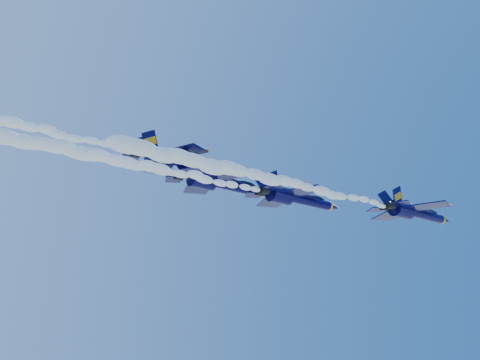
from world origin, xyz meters
TOP-DOWN VIEW (x-y plane):
  - jet_lead at (20.25, -12.47)m, footprint 17.35×14.23m
  - smoke_trail_jet_lead at (-10.02, -12.47)m, footprint 45.70×2.21m
  - jet_second at (3.16, -2.72)m, footprint 17.50×14.35m
  - smoke_trail_jet_second at (-27.17, -2.72)m, footprint 45.70×2.23m
  - jet_third at (-5.27, 5.94)m, footprint 19.51×16.01m
  - smoke_trail_jet_third at (-36.46, 5.94)m, footprint 45.70×2.49m
  - jet_fourth at (-10.33, 10.90)m, footprint 20.09×16.48m

SIDE VIEW (x-z plane):
  - smoke_trail_jet_lead at x=-10.02m, z-range 147.01..149.00m
  - jet_lead at x=20.25m, z-range 145.25..151.69m
  - smoke_trail_jet_second at x=-27.17m, z-range 148.67..150.68m
  - jet_second at x=3.16m, z-range 146.89..153.39m
  - smoke_trail_jet_third at x=-36.46m, z-range 151.64..153.88m
  - jet_third at x=-5.27m, z-range 149.62..156.87m
  - jet_fourth at x=-10.33m, z-range 153.66..161.12m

